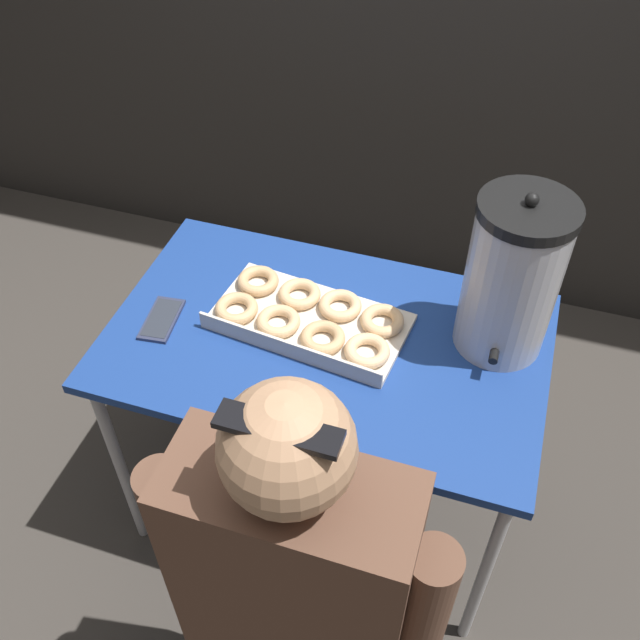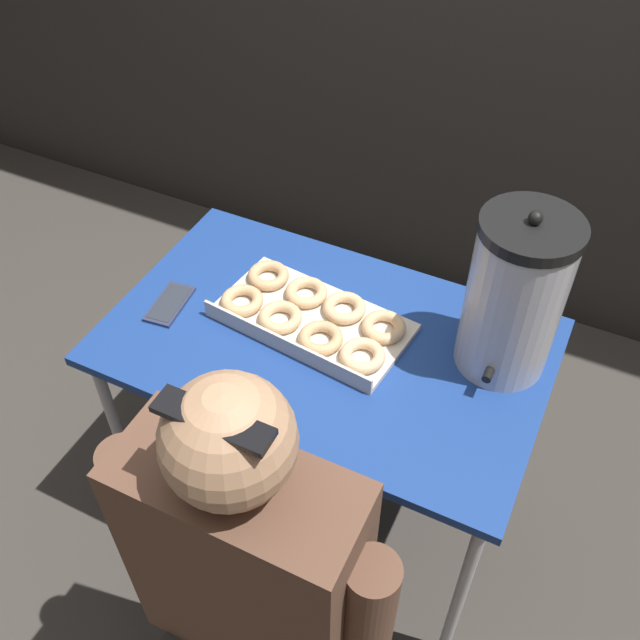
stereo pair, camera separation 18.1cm
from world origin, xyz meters
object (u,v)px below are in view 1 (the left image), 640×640
Objects in this scene: person_seated at (296,607)px; cell_phone at (162,319)px; coffee_urn at (512,278)px; donut_box at (309,318)px.

cell_phone is at bearing -44.39° from person_seated.
person_seated is (0.57, -0.56, -0.15)m from cell_phone.
person_seated is at bearing -50.90° from cell_phone.
cell_phone is (-0.85, -0.20, -0.21)m from coffee_urn.
cell_phone is (-0.38, -0.11, -0.02)m from donut_box.
donut_box is at bearing -73.94° from person_seated.
coffee_urn is 0.89m from person_seated.
coffee_urn is 0.34× the size of person_seated.
person_seated reaches higher than coffee_urn.
coffee_urn is at bearing -110.78° from person_seated.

